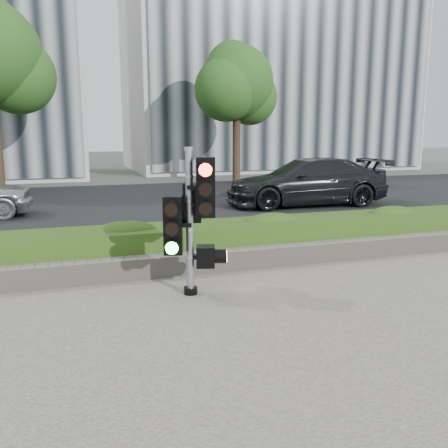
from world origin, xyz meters
The scene contains 10 objects.
ground centered at (0.00, 0.00, 0.00)m, with size 120.00×120.00×0.00m, color #51514C.
sidewalk centered at (0.00, -2.50, 0.01)m, with size 16.00×11.00×0.03m, color #9E9389.
road centered at (0.00, 10.00, 0.01)m, with size 60.00×13.00×0.02m, color black.
curb centered at (0.00, 3.15, 0.06)m, with size 60.00×0.25×0.12m, color gray.
stone_wall centered at (0.00, 1.90, 0.20)m, with size 12.00×0.32×0.34m, color gray.
hedge centered at (0.00, 2.55, 0.37)m, with size 12.00×1.00×0.68m, color #5B8729.
building_right centered at (11.00, 25.00, 6.00)m, with size 18.00×10.00×12.00m, color #B7B7B2.
tree_right centered at (5.48, 15.55, 4.48)m, with size 4.10×3.58×6.53m.
traffic_signal centered at (-0.47, 0.91, 1.19)m, with size 0.77×0.63×2.09m.
car_dark centered at (5.26, 8.20, 0.78)m, with size 2.12×5.22×1.51m, color black.
Camera 1 is at (-2.11, -5.43, 2.29)m, focal length 38.00 mm.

